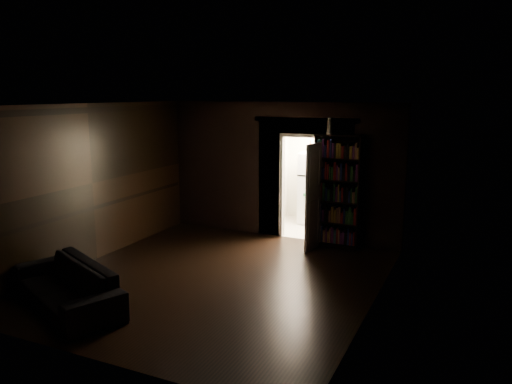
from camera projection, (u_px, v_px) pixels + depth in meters
ground at (217, 279)px, 8.09m from camera, size 5.50×5.50×0.00m
room_walls at (245, 168)px, 8.72m from camera, size 5.02×5.61×2.84m
kitchen_alcove at (321, 173)px, 11.09m from camera, size 2.20×1.80×2.60m
sofa at (66, 279)px, 6.98m from camera, size 2.32×1.72×0.82m
bookshelf at (337, 191)px, 9.67m from camera, size 0.95×0.65×2.20m
refrigerator at (317, 188)px, 11.44m from camera, size 0.95×0.92×1.65m
door at (316, 196)px, 9.57m from camera, size 0.17×0.85×2.05m
figurine at (329, 126)px, 9.43m from camera, size 0.13×0.13×0.32m
bottles at (319, 147)px, 11.25m from camera, size 0.65×0.24×0.26m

